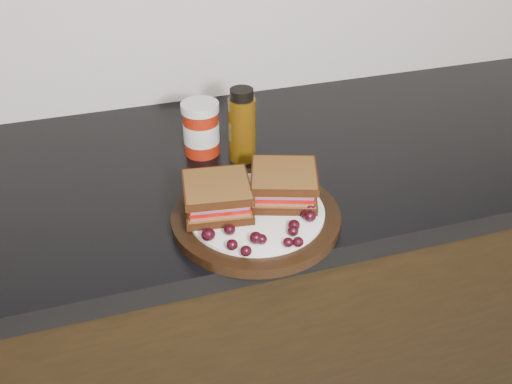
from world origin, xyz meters
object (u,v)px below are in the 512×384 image
plate (256,217)px  sandwich_left (217,196)px  condiment_jar (201,128)px  oil_bottle (242,125)px

plate → sandwich_left: sandwich_left is taller
sandwich_left → condiment_jar: 0.23m
plate → oil_bottle: size_ratio=1.92×
sandwich_left → condiment_jar: bearing=91.7°
plate → oil_bottle: 0.22m
condiment_jar → sandwich_left: bearing=-96.1°
sandwich_left → oil_bottle: size_ratio=0.74×
sandwich_left → condiment_jar: size_ratio=1.00×
plate → oil_bottle: bearing=80.1°
sandwich_left → oil_bottle: bearing=70.3°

